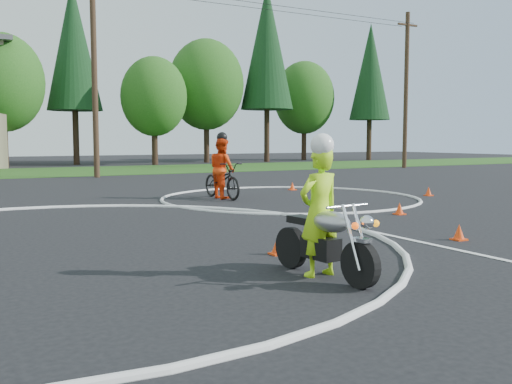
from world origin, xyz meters
TOP-DOWN VIEW (x-y plane):
  - ground at (0.00, 0.00)m, footprint 120.00×120.00m
  - course_markings at (2.17, 4.35)m, footprint 19.05×19.05m
  - primary_motorcycle at (2.93, -1.03)m, footprint 0.70×1.99m
  - rider_primary_grp at (2.92, -0.90)m, footprint 0.68×0.49m
  - rider_second_grp at (6.13, 9.01)m, footprint 0.89×2.22m
  - traffic_cones at (5.40, 3.08)m, footprint 15.43×15.19m
  - treeline at (14.78, 34.61)m, footprint 38.20×8.10m
  - utility_poles at (5.00, 21.00)m, footprint 41.60×1.12m

SIDE VIEW (x-z plane):
  - ground at x=0.00m, z-range 0.00..0.00m
  - course_markings at x=2.17m, z-range -0.05..0.07m
  - traffic_cones at x=5.40m, z-range -0.01..0.29m
  - primary_motorcycle at x=2.93m, z-range -0.02..1.03m
  - rider_second_grp at x=6.13m, z-range -0.31..1.78m
  - rider_primary_grp at x=2.92m, z-range -0.03..1.91m
  - utility_poles at x=5.00m, z-range 0.20..10.20m
  - treeline at x=14.78m, z-range -0.64..13.88m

